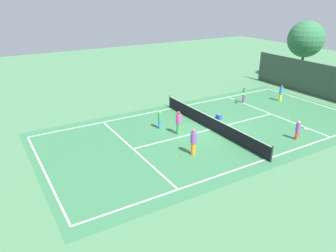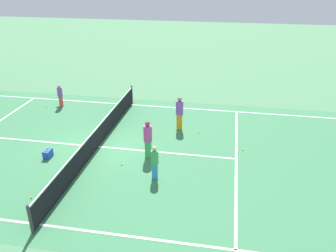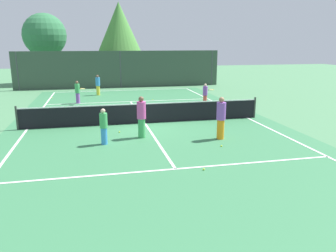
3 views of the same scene
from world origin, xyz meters
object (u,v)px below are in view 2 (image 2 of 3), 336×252
Objects in this scene: ball_crate at (48,154)px; tennis_ball_5 at (243,150)px; player_2 at (179,113)px; tennis_ball_0 at (199,133)px; tennis_ball_4 at (122,164)px; player_4 at (155,162)px; player_3 at (60,95)px; tennis_ball_2 at (31,198)px; player_1 at (148,139)px; tennis_ball_6 at (46,107)px.

ball_crate is 8.81m from tennis_ball_5.
ball_crate is at bearing 126.81° from player_2.
ball_crate is 7.31m from tennis_ball_0.
player_2 is 3.79m from tennis_ball_5.
player_4 is at bearing -113.83° from tennis_ball_4.
player_3 reaches higher than tennis_ball_4.
player_1 is at bearing -43.74° from tennis_ball_2.
tennis_ball_4 is at bearing -90.91° from ball_crate.
player_1 is 1.26× the size of player_3.
player_2 reaches higher than tennis_ball_0.
ball_crate is at bearing 89.09° from tennis_ball_4.
player_3 is at bearing 43.53° from tennis_ball_4.
tennis_ball_2 is 9.23m from tennis_ball_5.
player_3 reaches higher than tennis_ball_2.
player_4 is 4.63m from tennis_ball_5.
tennis_ball_0 is (-0.35, -1.04, -0.87)m from player_2.
player_4 is 21.67× the size of tennis_ball_6.
player_2 is at bearing -33.08° from tennis_ball_2.
tennis_ball_6 is (1.93, 9.39, 0.00)m from tennis_ball_0.
tennis_ball_5 is at bearing -75.70° from ball_crate.
ball_crate is at bearing -159.51° from player_3.
tennis_ball_4 and tennis_ball_6 have the same top height.
player_1 is at bearing 144.99° from tennis_ball_0.
player_3 reaches higher than tennis_ball_6.
tennis_ball_6 is at bearing 79.28° from player_2.
tennis_ball_2 is at bearing -161.02° from player_3.
tennis_ball_0 is at bearing 56.59° from tennis_ball_5.
player_1 is at bearing -127.43° from player_3.
player_3 is 8.84m from tennis_ball_0.
tennis_ball_6 is at bearing 51.95° from player_4.
tennis_ball_0 and tennis_ball_6 have the same top height.
player_1 is 4.45m from tennis_ball_5.
player_3 is (5.02, 6.57, -0.18)m from player_1.
player_1 is 26.53× the size of tennis_ball_6.
player_4 is (-1.58, -0.64, -0.16)m from player_1.
player_3 is at bearing 75.40° from tennis_ball_0.
tennis_ball_6 is (4.73, 7.42, -0.86)m from player_1.
player_1 is 1.22× the size of player_4.
player_2 is at bearing -104.03° from player_3.
tennis_ball_2 is at bearing 146.92° from player_2.
tennis_ball_5 is (2.94, -3.51, -0.70)m from player_4.
player_1 is at bearing 22.10° from player_4.
tennis_ball_0 is (4.38, -1.32, -0.70)m from player_4.
tennis_ball_0 is at bearing -40.26° from tennis_ball_2.
ball_crate is 6.33m from tennis_ball_6.
tennis_ball_2 and tennis_ball_6 have the same top height.
tennis_ball_2 is at bearing -155.43° from tennis_ball_6.
tennis_ball_4 is 1.00× the size of tennis_ball_6.
tennis_ball_2 is at bearing 139.74° from tennis_ball_0.
player_4 is at bearing -62.99° from tennis_ball_2.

